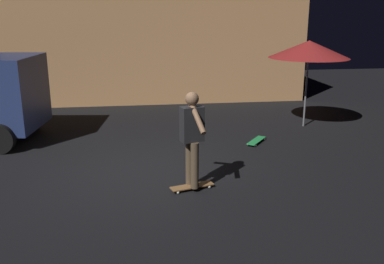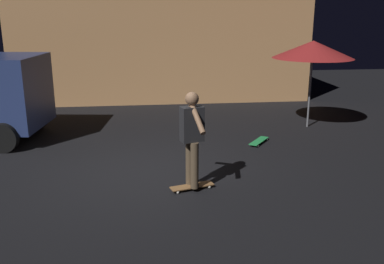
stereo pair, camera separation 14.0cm
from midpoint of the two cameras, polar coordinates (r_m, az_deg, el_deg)
ground_plane at (r=8.38m, az=-6.17°, el=-5.33°), size 28.00×28.00×0.00m
low_building at (r=16.04m, az=-3.91°, el=11.17°), size 9.99×3.93×3.43m
patio_umbrella at (r=11.64m, az=16.29°, el=10.60°), size 2.10×2.10×2.30m
skateboard_ridden at (r=7.52m, az=0.54°, el=-7.31°), size 0.80×0.41×0.07m
skateboard_spare at (r=10.21m, az=9.38°, el=-1.21°), size 0.63×0.74×0.07m
skater at (r=7.19m, az=0.56°, el=-0.10°), size 0.43×0.97×1.67m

